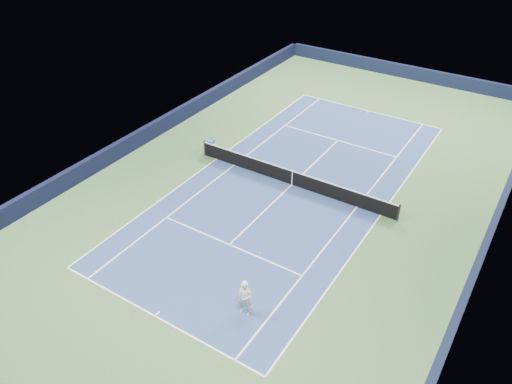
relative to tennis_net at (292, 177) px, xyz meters
The scene contains 19 objects.
ground 0.50m from the tennis_net, ahead, with size 40.00×40.00×0.00m, color #375B32.
wall_far 19.83m from the tennis_net, 90.00° to the left, with size 22.00×0.35×1.10m, color black.
wall_right 10.83m from the tennis_net, ahead, with size 0.35×40.00×1.10m, color black.
wall_left 10.83m from the tennis_net, behind, with size 0.35×40.00×1.10m, color black.
court_surface 0.50m from the tennis_net, ahead, with size 10.97×23.77×0.01m, color navy.
baseline_far 11.90m from the tennis_net, 90.00° to the left, with size 10.97×0.08×0.00m, color white.
baseline_near 11.90m from the tennis_net, 90.00° to the right, with size 10.97×0.08×0.00m, color white.
sideline_doubles_right 5.51m from the tennis_net, ahead, with size 0.08×23.77×0.00m, color white.
sideline_doubles_left 5.51m from the tennis_net, behind, with size 0.08×23.77×0.00m, color white.
sideline_singles_right 4.14m from the tennis_net, ahead, with size 0.08×23.77×0.00m, color white.
sideline_singles_left 4.14m from the tennis_net, behind, with size 0.08×23.77×0.00m, color white.
service_line_far 6.42m from the tennis_net, 90.00° to the left, with size 8.23×0.08×0.00m, color white.
service_line_near 6.42m from the tennis_net, 90.00° to the right, with size 8.23×0.08×0.00m, color white.
center_service_line 0.50m from the tennis_net, ahead, with size 0.08×12.80×0.00m, color white.
center_mark_far 11.75m from the tennis_net, 90.00° to the left, with size 0.08×0.30×0.00m, color white.
center_mark_near 11.75m from the tennis_net, 90.00° to the right, with size 0.08×0.30×0.00m, color white.
tennis_net is the anchor object (origin of this frame).
sponsor_cube 6.42m from the tennis_net, behind, with size 0.58×0.51×0.83m.
tennis_player 10.17m from the tennis_net, 72.09° to the right, with size 0.84×1.32×2.68m.
Camera 1 is at (11.34, -21.70, 16.29)m, focal length 35.00 mm.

